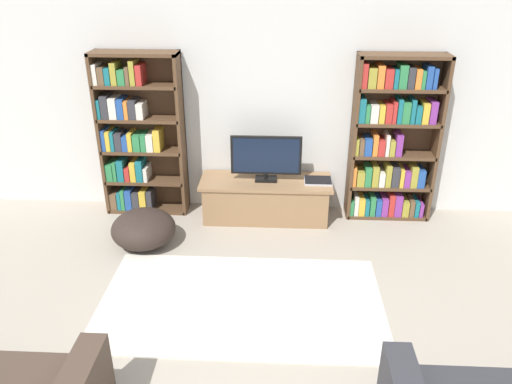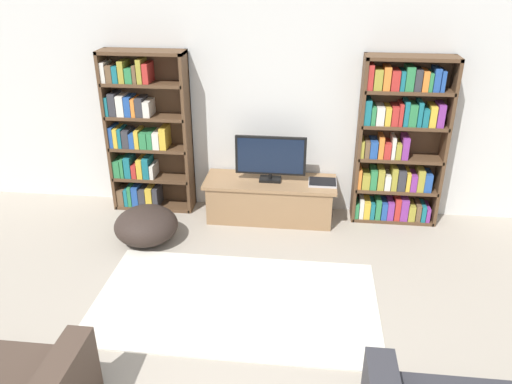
# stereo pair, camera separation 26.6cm
# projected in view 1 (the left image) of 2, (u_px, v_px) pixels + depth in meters

# --- Properties ---
(wall_back) EXTENTS (8.80, 0.06, 2.60)m
(wall_back) POSITION_uv_depth(u_px,v_px,m) (259.00, 100.00, 5.55)
(wall_back) COLOR silver
(wall_back) RESTS_ON ground_plane
(bookshelf_left) EXTENTS (0.94, 0.30, 1.85)m
(bookshelf_left) POSITION_uv_depth(u_px,v_px,m) (136.00, 136.00, 5.62)
(bookshelf_left) COLOR #513823
(bookshelf_left) RESTS_ON ground_plane
(bookshelf_right) EXTENTS (0.94, 0.30, 1.85)m
(bookshelf_right) POSITION_uv_depth(u_px,v_px,m) (391.00, 141.00, 5.49)
(bookshelf_right) COLOR #513823
(bookshelf_right) RESTS_ON ground_plane
(tv_stand) EXTENTS (1.48, 0.54, 0.47)m
(tv_stand) POSITION_uv_depth(u_px,v_px,m) (266.00, 199.00, 5.71)
(tv_stand) COLOR #8E6B47
(tv_stand) RESTS_ON ground_plane
(television) EXTENTS (0.78, 0.16, 0.52)m
(television) POSITION_uv_depth(u_px,v_px,m) (266.00, 157.00, 5.49)
(television) COLOR black
(television) RESTS_ON tv_stand
(laptop) EXTENTS (0.31, 0.25, 0.03)m
(laptop) POSITION_uv_depth(u_px,v_px,m) (318.00, 181.00, 5.56)
(laptop) COLOR #B7B7BC
(laptop) RESTS_ON tv_stand
(area_rug) EXTENTS (2.47, 1.40, 0.02)m
(area_rug) POSITION_uv_depth(u_px,v_px,m) (241.00, 302.00, 4.37)
(area_rug) COLOR beige
(area_rug) RESTS_ON ground_plane
(beanbag_ottoman) EXTENTS (0.66, 0.66, 0.38)m
(beanbag_ottoman) POSITION_uv_depth(u_px,v_px,m) (144.00, 229.00, 5.18)
(beanbag_ottoman) COLOR #2D231E
(beanbag_ottoman) RESTS_ON ground_plane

